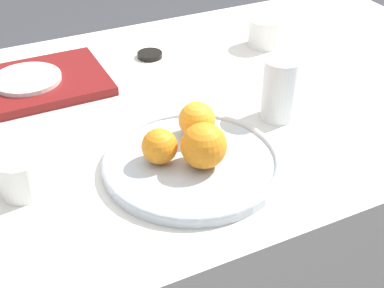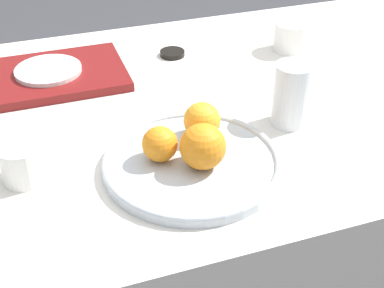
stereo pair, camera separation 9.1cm
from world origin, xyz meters
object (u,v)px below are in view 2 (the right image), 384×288
(fruit_platter, at_px, (192,162))
(side_plate, at_px, (48,70))
(soy_dish, at_px, (172,53))
(serving_tray, at_px, (49,76))
(cup_0, at_px, (291,36))
(water_glass, at_px, (291,95))
(orange_1, at_px, (203,147))
(cup_1, at_px, (22,163))
(orange_0, at_px, (202,120))
(orange_2, at_px, (160,144))

(fruit_platter, distance_m, side_plate, 0.46)
(fruit_platter, distance_m, soy_dish, 0.46)
(serving_tray, relative_size, side_plate, 2.28)
(serving_tray, distance_m, soy_dish, 0.30)
(cup_0, relative_size, soy_dish, 1.39)
(soy_dish, bearing_deg, water_glass, -71.09)
(orange_1, height_order, cup_0, orange_1)
(cup_0, bearing_deg, cup_1, -154.35)
(orange_0, height_order, soy_dish, orange_0)
(orange_1, distance_m, side_plate, 0.48)
(water_glass, distance_m, soy_dish, 0.39)
(water_glass, distance_m, side_plate, 0.55)
(water_glass, xyz_separation_m, serving_tray, (-0.43, 0.34, -0.05))
(serving_tray, xyz_separation_m, cup_0, (0.59, -0.03, 0.03))
(serving_tray, bearing_deg, water_glass, -38.22)
(fruit_platter, xyz_separation_m, water_glass, (0.23, 0.08, 0.05))
(cup_0, relative_size, cup_1, 1.15)
(cup_1, bearing_deg, orange_1, -15.44)
(fruit_platter, bearing_deg, side_plate, 115.65)
(serving_tray, height_order, soy_dish, serving_tray)
(water_glass, bearing_deg, soy_dish, 108.91)
(orange_0, distance_m, side_plate, 0.42)
(cup_0, distance_m, soy_dish, 0.30)
(water_glass, relative_size, cup_0, 1.49)
(orange_2, bearing_deg, serving_tray, 110.71)
(side_plate, relative_size, soy_dish, 2.43)
(cup_1, bearing_deg, soy_dish, 45.18)
(orange_1, relative_size, cup_1, 1.09)
(water_glass, height_order, side_plate, water_glass)
(orange_2, distance_m, side_plate, 0.42)
(cup_1, xyz_separation_m, soy_dish, (0.38, 0.39, -0.03))
(fruit_platter, xyz_separation_m, cup_1, (-0.28, 0.06, 0.02))
(orange_1, relative_size, water_glass, 0.63)
(fruit_platter, xyz_separation_m, side_plate, (-0.20, 0.41, 0.01))
(orange_1, xyz_separation_m, serving_tray, (-0.21, 0.43, -0.04))
(fruit_platter, bearing_deg, orange_0, 57.52)
(orange_1, relative_size, orange_2, 1.27)
(orange_2, bearing_deg, orange_0, 25.14)
(cup_0, height_order, soy_dish, cup_0)
(soy_dish, bearing_deg, serving_tray, -173.83)
(cup_0, bearing_deg, serving_tray, 177.10)
(orange_2, distance_m, serving_tray, 0.42)
(cup_1, distance_m, soy_dish, 0.54)
(orange_2, bearing_deg, orange_1, -33.90)
(cup_0, distance_m, cup_1, 0.75)
(orange_0, distance_m, serving_tray, 0.42)
(side_plate, bearing_deg, orange_0, -55.23)
(orange_1, xyz_separation_m, cup_1, (-0.29, 0.08, -0.02))
(orange_2, bearing_deg, fruit_platter, -24.18)
(orange_1, bearing_deg, cup_0, 46.77)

